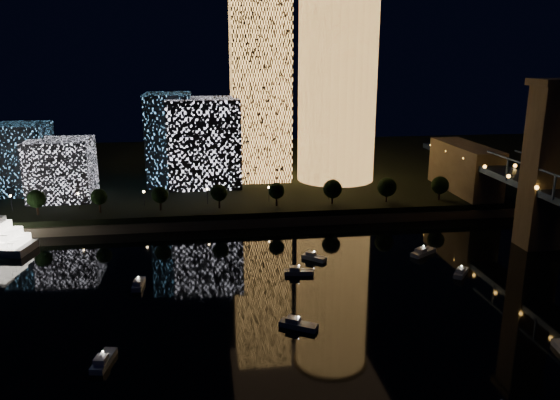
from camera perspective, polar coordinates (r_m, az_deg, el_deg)
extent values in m
plane|color=black|center=(115.92, 10.65, -14.67)|extent=(520.00, 520.00, 0.00)
cube|color=black|center=(262.94, -0.25, 3.17)|extent=(420.00, 160.00, 5.00)
cube|color=#6B5E4C|center=(188.58, 2.90, -2.02)|extent=(420.00, 6.00, 3.00)
cylinder|color=#FEAE51|center=(228.55, 6.01, 11.55)|extent=(32.00, 32.00, 76.09)
cube|color=#FEAE51|center=(230.36, -2.10, 11.57)|extent=(23.71, 23.71, 75.43)
cube|color=white|center=(222.05, -7.91, 6.02)|extent=(28.27, 23.92, 34.80)
cube|color=#519FDE|center=(228.33, -11.46, 6.31)|extent=(18.19, 23.65, 36.39)
cube|color=white|center=(214.53, -21.87, 3.00)|extent=(21.93, 19.93, 21.93)
cube|color=#519FDE|center=(230.18, -25.20, 3.97)|extent=(18.79, 20.67, 26.31)
cube|color=#6B5E4C|center=(178.63, 26.03, 2.92)|extent=(11.00, 9.00, 48.00)
cube|color=#6B5E4C|center=(175.71, 26.98, 10.90)|extent=(13.00, 11.00, 2.00)
cube|color=#6B5E4C|center=(223.35, 18.68, 2.57)|extent=(12.00, 40.00, 23.00)
cube|color=#17254A|center=(165.08, 27.12, 1.00)|extent=(0.50, 0.50, 7.00)
cube|color=#17254A|center=(184.70, 22.96, 2.83)|extent=(0.50, 0.50, 7.00)
sphere|color=#FFA338|center=(172.40, 25.25, 1.18)|extent=(1.20, 1.20, 1.20)
sphere|color=#FFA338|center=(210.57, 18.71, 4.15)|extent=(1.20, 1.20, 1.20)
cube|color=silver|center=(120.06, 1.95, -12.95)|extent=(8.45, 6.53, 1.20)
cube|color=silver|center=(119.94, 1.39, -12.38)|extent=(3.59, 3.34, 1.00)
sphere|color=white|center=(119.13, 1.96, -12.10)|extent=(0.36, 0.36, 0.36)
cube|color=silver|center=(156.45, 3.58, -6.06)|extent=(6.82, 6.48, 1.20)
cube|color=silver|center=(156.57, 3.25, -5.60)|extent=(3.09, 3.05, 1.00)
sphere|color=white|center=(155.74, 3.59, -5.37)|extent=(0.36, 0.36, 0.36)
cube|color=silver|center=(165.64, 14.75, -5.32)|extent=(9.01, 7.29, 1.20)
cube|color=silver|center=(164.22, 14.51, -5.08)|extent=(3.88, 3.65, 1.00)
sphere|color=white|center=(164.97, 14.79, -4.67)|extent=(0.36, 0.36, 0.36)
cube|color=silver|center=(146.54, 2.00, -7.55)|extent=(8.01, 3.43, 1.20)
cube|color=silver|center=(146.07, 1.54, -7.15)|extent=(2.95, 2.34, 1.00)
sphere|color=white|center=(145.78, 2.00, -6.82)|extent=(0.36, 0.36, 0.36)
cube|color=silver|center=(143.71, -14.56, -8.53)|extent=(2.77, 7.44, 1.20)
cube|color=silver|center=(142.29, -14.66, -8.30)|extent=(2.05, 2.67, 1.00)
sphere|color=white|center=(142.94, -14.61, -7.79)|extent=(0.36, 0.36, 0.36)
cube|color=silver|center=(112.95, -17.94, -15.70)|extent=(4.10, 8.38, 1.20)
cube|color=silver|center=(111.44, -18.21, -15.52)|extent=(2.60, 3.17, 1.00)
sphere|color=white|center=(111.96, -18.02, -14.82)|extent=(0.36, 0.36, 0.36)
cube|color=silver|center=(153.72, 18.39, -7.24)|extent=(6.33, 7.02, 1.20)
cube|color=silver|center=(152.33, 18.32, -6.99)|extent=(3.04, 3.13, 1.00)
sphere|color=white|center=(152.99, 18.45, -6.55)|extent=(0.36, 0.36, 0.36)
cylinder|color=black|center=(197.78, -24.00, -0.87)|extent=(0.70, 0.70, 4.00)
sphere|color=black|center=(196.92, -24.11, 0.11)|extent=(6.01, 6.01, 6.01)
cylinder|color=black|center=(193.07, -18.31, -0.68)|extent=(0.70, 0.70, 4.00)
sphere|color=black|center=(192.19, -18.39, 0.33)|extent=(5.44, 5.44, 5.44)
cylinder|color=black|center=(190.36, -12.38, -0.47)|extent=(0.70, 0.70, 4.00)
sphere|color=black|center=(189.47, -12.44, 0.55)|extent=(5.73, 5.73, 5.73)
cylinder|color=black|center=(189.73, -6.36, -0.26)|extent=(0.70, 0.70, 4.00)
sphere|color=black|center=(188.84, -6.39, 0.77)|extent=(5.80, 5.80, 5.80)
cylinder|color=black|center=(191.20, -0.36, -0.04)|extent=(0.70, 0.70, 4.00)
sphere|color=black|center=(190.31, -0.36, 0.98)|extent=(5.70, 5.70, 5.70)
cylinder|color=black|center=(194.73, 5.49, 0.17)|extent=(0.70, 0.70, 4.00)
sphere|color=black|center=(193.85, 5.51, 1.17)|extent=(6.76, 6.76, 6.76)
cylinder|color=black|center=(200.20, 11.07, 0.37)|extent=(0.70, 0.70, 4.00)
sphere|color=black|center=(199.35, 11.12, 1.34)|extent=(6.97, 6.97, 6.97)
cylinder|color=black|center=(207.46, 16.30, 0.56)|extent=(0.70, 0.70, 4.00)
sphere|color=black|center=(206.64, 16.38, 1.49)|extent=(6.43, 6.43, 6.43)
cylinder|color=black|center=(206.20, -26.24, -0.36)|extent=(0.24, 0.24, 5.00)
sphere|color=#FFCC7F|center=(205.54, -26.33, 0.39)|extent=(0.70, 0.70, 0.70)
cylinder|color=black|center=(200.25, -20.27, -0.15)|extent=(0.24, 0.24, 5.00)
sphere|color=#FFCC7F|center=(199.57, -20.35, 0.63)|extent=(0.70, 0.70, 0.70)
cylinder|color=black|center=(196.59, -14.01, 0.08)|extent=(0.24, 0.24, 5.00)
sphere|color=#FFCC7F|center=(195.90, -14.06, 0.87)|extent=(0.70, 0.70, 0.70)
cylinder|color=black|center=(195.35, -7.59, 0.31)|extent=(0.24, 0.24, 5.00)
sphere|color=#FFCC7F|center=(194.66, -7.62, 1.10)|extent=(0.70, 0.70, 0.70)
cylinder|color=black|center=(196.59, -1.17, 0.53)|extent=(0.24, 0.24, 5.00)
sphere|color=#FFCC7F|center=(195.90, -1.17, 1.33)|extent=(0.70, 0.70, 0.70)
cylinder|color=black|center=(200.25, 5.10, 0.75)|extent=(0.24, 0.24, 5.00)
sphere|color=#FFCC7F|center=(199.57, 5.12, 1.53)|extent=(0.70, 0.70, 0.70)
cylinder|color=black|center=(206.20, 11.07, 0.95)|extent=(0.24, 0.24, 5.00)
sphere|color=#FFCC7F|center=(205.55, 11.11, 1.70)|extent=(0.70, 0.70, 0.70)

